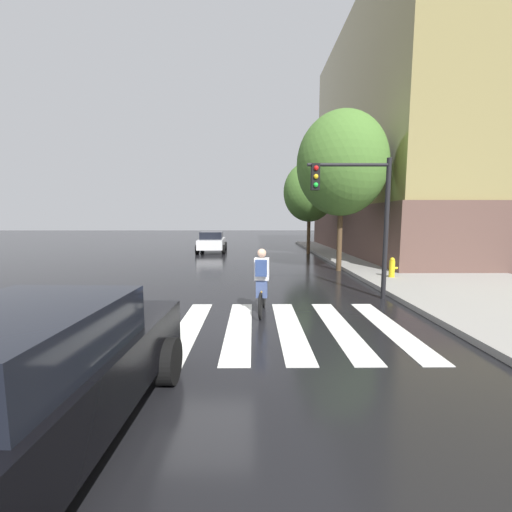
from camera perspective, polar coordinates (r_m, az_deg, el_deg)
name	(u,v)px	position (r m, az deg, el deg)	size (l,w,h in m)	color
ground_plane	(198,328)	(7.42, -10.32, -12.56)	(120.00, 120.00, 0.00)	black
crosswalk_stripes	(214,328)	(7.37, -7.52, -12.60)	(8.44, 3.87, 0.01)	silver
sedan_near	(27,381)	(4.10, -35.76, -17.77)	(2.27, 4.65, 1.59)	black
sedan_mid	(212,242)	(23.55, -7.88, 2.58)	(2.16, 4.38, 1.49)	silver
cyclist	(262,282)	(8.09, 1.06, -4.64)	(0.39, 1.71, 1.69)	black
traffic_light_near	(359,204)	(10.03, 18.04, 8.81)	(2.47, 0.28, 4.20)	black
fire_hydrant	(392,267)	(13.57, 23.17, -1.90)	(0.33, 0.22, 0.78)	gold
street_tree_near	(342,164)	(15.53, 15.11, 15.60)	(4.08, 4.08, 7.25)	#4C3823
street_tree_mid	(309,192)	(22.54, 9.54, 11.23)	(3.54, 3.54, 6.29)	#4C3823
corner_building	(473,139)	(27.70, 34.34, 16.86)	(18.03, 18.76, 15.82)	brown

